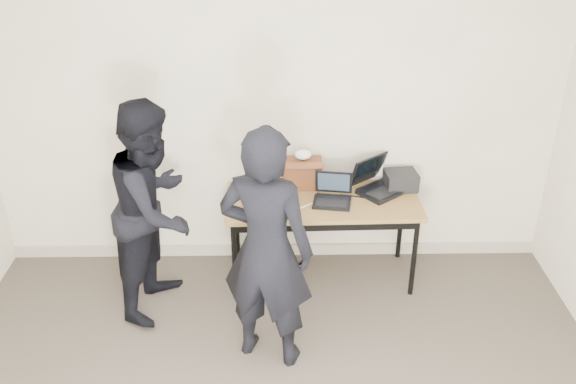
{
  "coord_description": "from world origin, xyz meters",
  "views": [
    {
      "loc": [
        0.03,
        -2.44,
        3.11
      ],
      "look_at": [
        0.1,
        1.6,
        0.95
      ],
      "focal_mm": 40.0,
      "sensor_mm": 36.0,
      "label": 1
    }
  ],
  "objects_px": {
    "desk": "(323,207)",
    "leather_satchel": "(299,173)",
    "laptop_center": "(333,195)",
    "equipment_box": "(401,180)",
    "laptop_right": "(377,183)",
    "person_observer": "(155,208)",
    "laptop_beige": "(263,195)",
    "person_typist": "(266,250)"
  },
  "relations": [
    {
      "from": "laptop_beige",
      "to": "laptop_center",
      "type": "distance_m",
      "value": 0.53
    },
    {
      "from": "desk",
      "to": "leather_satchel",
      "type": "xyz_separation_m",
      "value": [
        -0.18,
        0.23,
        0.19
      ]
    },
    {
      "from": "laptop_center",
      "to": "person_typist",
      "type": "bearing_deg",
      "value": -109.8
    },
    {
      "from": "laptop_beige",
      "to": "equipment_box",
      "type": "distance_m",
      "value": 1.11
    },
    {
      "from": "laptop_center",
      "to": "person_observer",
      "type": "height_order",
      "value": "person_observer"
    },
    {
      "from": "laptop_center",
      "to": "leather_satchel",
      "type": "height_order",
      "value": "leather_satchel"
    },
    {
      "from": "person_typist",
      "to": "desk",
      "type": "bearing_deg",
      "value": -96.54
    },
    {
      "from": "laptop_right",
      "to": "equipment_box",
      "type": "bearing_deg",
      "value": -31.42
    },
    {
      "from": "laptop_beige",
      "to": "equipment_box",
      "type": "height_order",
      "value": "laptop_beige"
    },
    {
      "from": "desk",
      "to": "laptop_center",
      "type": "bearing_deg",
      "value": -7.09
    },
    {
      "from": "laptop_beige",
      "to": "leather_satchel",
      "type": "bearing_deg",
      "value": 32.95
    },
    {
      "from": "laptop_beige",
      "to": "person_typist",
      "type": "distance_m",
      "value": 0.9
    },
    {
      "from": "laptop_beige",
      "to": "laptop_right",
      "type": "height_order",
      "value": "laptop_right"
    },
    {
      "from": "laptop_beige",
      "to": "desk",
      "type": "bearing_deg",
      "value": -5.91
    },
    {
      "from": "laptop_center",
      "to": "equipment_box",
      "type": "xyz_separation_m",
      "value": [
        0.56,
        0.2,
        0.02
      ]
    },
    {
      "from": "desk",
      "to": "leather_satchel",
      "type": "relative_size",
      "value": 4.18
    },
    {
      "from": "laptop_center",
      "to": "person_typist",
      "type": "distance_m",
      "value": 1.02
    },
    {
      "from": "laptop_center",
      "to": "leather_satchel",
      "type": "relative_size",
      "value": 0.9
    },
    {
      "from": "person_observer",
      "to": "laptop_beige",
      "type": "bearing_deg",
      "value": -54.39
    },
    {
      "from": "laptop_center",
      "to": "laptop_right",
      "type": "bearing_deg",
      "value": 34.64
    },
    {
      "from": "leather_satchel",
      "to": "desk",
      "type": "bearing_deg",
      "value": -50.79
    },
    {
      "from": "desk",
      "to": "laptop_right",
      "type": "bearing_deg",
      "value": 19.51
    },
    {
      "from": "laptop_beige",
      "to": "laptop_right",
      "type": "relative_size",
      "value": 0.68
    },
    {
      "from": "leather_satchel",
      "to": "person_observer",
      "type": "relative_size",
      "value": 0.22
    },
    {
      "from": "desk",
      "to": "laptop_beige",
      "type": "bearing_deg",
      "value": 178.57
    },
    {
      "from": "desk",
      "to": "laptop_right",
      "type": "height_order",
      "value": "laptop_right"
    },
    {
      "from": "equipment_box",
      "to": "leather_satchel",
      "type": "bearing_deg",
      "value": 177.48
    },
    {
      "from": "laptop_beige",
      "to": "leather_satchel",
      "type": "relative_size",
      "value": 0.93
    },
    {
      "from": "desk",
      "to": "laptop_center",
      "type": "height_order",
      "value": "laptop_center"
    },
    {
      "from": "equipment_box",
      "to": "person_typist",
      "type": "distance_m",
      "value": 1.52
    },
    {
      "from": "laptop_right",
      "to": "person_typist",
      "type": "height_order",
      "value": "person_typist"
    },
    {
      "from": "laptop_center",
      "to": "laptop_right",
      "type": "height_order",
      "value": "laptop_right"
    },
    {
      "from": "leather_satchel",
      "to": "laptop_center",
      "type": "bearing_deg",
      "value": -42.26
    },
    {
      "from": "person_typist",
      "to": "person_observer",
      "type": "relative_size",
      "value": 1.04
    },
    {
      "from": "person_typist",
      "to": "person_observer",
      "type": "bearing_deg",
      "value": -17.91
    },
    {
      "from": "laptop_right",
      "to": "desk",
      "type": "bearing_deg",
      "value": 161.87
    },
    {
      "from": "desk",
      "to": "person_typist",
      "type": "relative_size",
      "value": 0.88
    },
    {
      "from": "laptop_beige",
      "to": "equipment_box",
      "type": "relative_size",
      "value": 1.36
    },
    {
      "from": "leather_satchel",
      "to": "laptop_right",
      "type": "bearing_deg",
      "value": -4.74
    },
    {
      "from": "laptop_beige",
      "to": "person_observer",
      "type": "bearing_deg",
      "value": -165.5
    },
    {
      "from": "leather_satchel",
      "to": "equipment_box",
      "type": "bearing_deg",
      "value": -1.66
    },
    {
      "from": "person_observer",
      "to": "equipment_box",
      "type": "bearing_deg",
      "value": -60.32
    }
  ]
}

